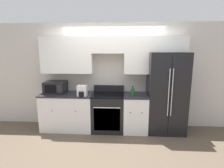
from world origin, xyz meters
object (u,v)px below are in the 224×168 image
at_px(oven_range, 108,112).
at_px(microwave, 56,87).
at_px(refrigerator, 166,93).
at_px(bottle, 133,92).

relative_size(oven_range, microwave, 2.14).
relative_size(refrigerator, bottle, 8.38).
distance_m(refrigerator, bottle, 0.81).
height_order(oven_range, microwave, microwave).
bearing_deg(bottle, oven_range, 170.02).
distance_m(oven_range, microwave, 1.43).
height_order(microwave, bottle, microwave).
distance_m(oven_range, bottle, 0.80).
relative_size(oven_range, bottle, 4.70).
bearing_deg(bottle, microwave, 174.65).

